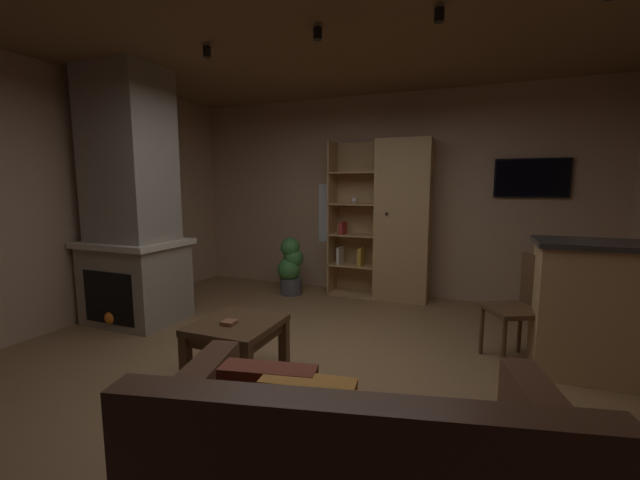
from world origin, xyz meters
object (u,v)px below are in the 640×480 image
Objects in this scene: bookshelf_cabinet at (396,222)px; wall_mounted_tv at (532,178)px; dining_chair at (524,302)px; table_book_0 at (229,323)px; kitchen_bar_counter at (633,313)px; coffee_table at (237,333)px; stone_fireplace at (132,211)px; potted_floor_plant at (291,266)px.

wall_mounted_tv is (1.57, 0.21, 0.56)m from bookshelf_cabinet.
dining_chair is 1.11× the size of wall_mounted_tv.
wall_mounted_tv is at bearing 53.38° from table_book_0.
coffee_table is (-2.81, -1.14, -0.16)m from kitchen_bar_counter.
stone_fireplace is 4.00m from dining_chair.
potted_floor_plant is (-0.70, 2.50, -0.10)m from table_book_0.
dining_chair reaches higher than potted_floor_plant.
kitchen_bar_counter reaches higher than potted_floor_plant.
bookshelf_cabinet is (2.52, 1.95, -0.20)m from stone_fireplace.
table_book_0 reaches higher than coffee_table.
wall_mounted_tv reaches higher than kitchen_bar_counter.
coffee_table is at bearing 78.34° from table_book_0.
kitchen_bar_counter is 1.69× the size of wall_mounted_tv.
stone_fireplace is 4.64m from wall_mounted_tv.
bookshelf_cabinet reaches higher than potted_floor_plant.
table_book_0 is 0.11× the size of dining_chair.
dining_chair is at bearing -23.45° from potted_floor_plant.
potted_floor_plant is 0.97× the size of wall_mounted_tv.
potted_floor_plant is at bearing -166.71° from bookshelf_cabinet.
bookshelf_cabinet is at bearing 143.11° from kitchen_bar_counter.
dining_chair is at bearing 174.76° from kitchen_bar_counter.
kitchen_bar_counter reaches higher than dining_chair.
stone_fireplace is at bearing -175.74° from kitchen_bar_counter.
wall_mounted_tv is at bearing 84.38° from dining_chair.
bookshelf_cabinet is 2.90m from coffee_table.
kitchen_bar_counter is at bearing -19.90° from potted_floor_plant.
kitchen_bar_counter is 3.08m from table_book_0.
table_book_0 is 2.60m from potted_floor_plant.
dining_chair is (1.40, -1.54, -0.51)m from bookshelf_cabinet.
bookshelf_cabinet is 2.63× the size of potted_floor_plant.
table_book_0 is at bearing -148.31° from dining_chair.
coffee_table is at bearing -127.13° from wall_mounted_tv.
wall_mounted_tv is at bearing 7.63° from bookshelf_cabinet.
stone_fireplace is 3.30× the size of wall_mounted_tv.
dining_chair is at bearing 31.69° from table_book_0.
potted_floor_plant is at bearing 55.27° from stone_fireplace.
kitchen_bar_counter is at bearing 23.33° from table_book_0.
stone_fireplace is at bearing -124.73° from potted_floor_plant.
coffee_table is 6.40× the size of table_book_0.
bookshelf_cabinet reaches higher than table_book_0.
bookshelf_cabinet is at bearing 76.37° from table_book_0.
coffee_table is (1.85, -0.79, -0.85)m from stone_fireplace.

